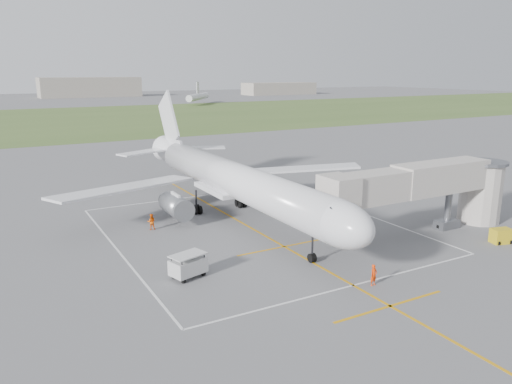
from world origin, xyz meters
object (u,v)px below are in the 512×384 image
baggage_cart (188,266)px  ramp_worker_nose (374,275)px  airliner (233,180)px  jet_bridge (435,187)px  gpu_unit (501,236)px  ramp_worker_wing (151,222)px

baggage_cart → ramp_worker_nose: baggage_cart is taller
airliner → baggage_cart: bearing=-129.0°
baggage_cart → ramp_worker_nose: (11.94, -8.40, -0.16)m
jet_bridge → gpu_unit: (3.11, -5.76, -4.05)m
jet_bridge → ramp_worker_nose: bearing=-153.3°
ramp_worker_wing → gpu_unit: bearing=161.1°
gpu_unit → ramp_worker_nose: bearing=-159.6°
gpu_unit → ramp_worker_wing: ramp_worker_wing is taller
gpu_unit → ramp_worker_wing: bearing=159.7°
jet_bridge → airliner: bearing=137.8°
jet_bridge → gpu_unit: size_ratio=10.95×
jet_bridge → ramp_worker_nose: size_ratio=13.85×
gpu_unit → baggage_cart: 30.21m
jet_bridge → gpu_unit: 7.70m
jet_bridge → ramp_worker_wing: bearing=149.6°
airliner → jet_bridge: size_ratio=2.00×
baggage_cart → jet_bridge: bearing=-19.4°
airliner → gpu_unit: 27.73m
airliner → jet_bridge: airliner is taller
baggage_cart → ramp_worker_wing: (1.23, 13.49, -0.15)m
baggage_cart → ramp_worker_wing: 13.55m
airliner → ramp_worker_nose: airliner is taller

